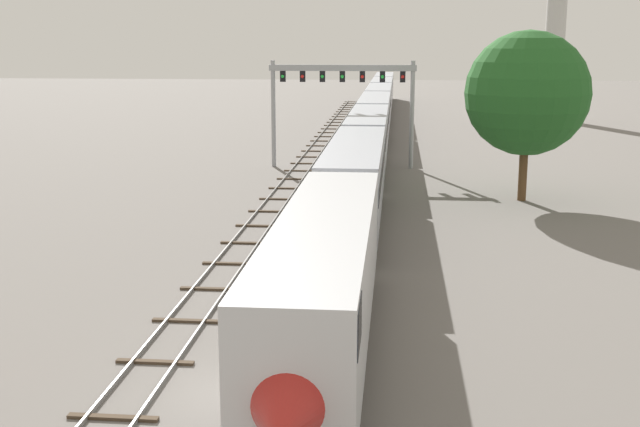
% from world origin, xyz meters
% --- Properties ---
extents(ground_plane, '(400.00, 400.00, 0.00)m').
position_xyz_m(ground_plane, '(0.00, 0.00, 0.00)').
color(ground_plane, slate).
extents(track_main, '(2.60, 200.00, 0.16)m').
position_xyz_m(track_main, '(2.00, 60.00, 0.07)').
color(track_main, slate).
rests_on(track_main, ground).
extents(track_near, '(2.60, 160.00, 0.16)m').
position_xyz_m(track_near, '(-3.50, 40.00, 0.07)').
color(track_near, slate).
rests_on(track_near, ground).
extents(passenger_train, '(3.04, 135.47, 4.80)m').
position_xyz_m(passenger_train, '(2.00, 61.38, 2.61)').
color(passenger_train, silver).
rests_on(passenger_train, ground).
extents(signal_gantry, '(12.10, 0.49, 8.82)m').
position_xyz_m(signal_gantry, '(-0.25, 44.44, 6.51)').
color(signal_gantry, '#999BA0').
rests_on(signal_gantry, ground).
extents(trackside_tree_left, '(8.07, 8.07, 11.10)m').
position_xyz_m(trackside_tree_left, '(12.64, 31.33, 7.06)').
color(trackside_tree_left, brown).
rests_on(trackside_tree_left, ground).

